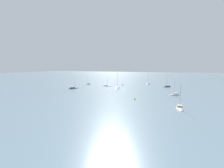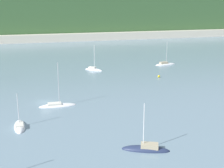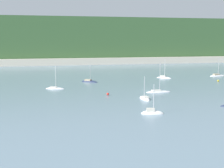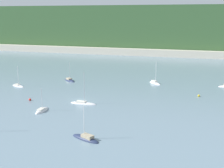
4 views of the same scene
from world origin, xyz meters
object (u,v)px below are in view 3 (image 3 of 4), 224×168
object	(u,v)px
sailboat_0	(164,78)
sailboat_7	(217,76)
sailboat_1	(158,92)
sailboat_6	(89,82)
sailboat_5	(152,113)
sailboat_4	(145,99)
mooring_buoy_0	(218,81)
sailboat_2	(55,89)
mooring_buoy_1	(108,94)

from	to	relation	value
sailboat_0	sailboat_7	world-z (taller)	sailboat_0
sailboat_1	sailboat_6	size ratio (longest dim) A/B	1.23
sailboat_5	sailboat_1	bearing A→B (deg)	82.27
sailboat_4	sailboat_6	bearing A→B (deg)	12.57
mooring_buoy_0	sailboat_2	bearing A→B (deg)	-176.23
sailboat_4	mooring_buoy_0	world-z (taller)	sailboat_4
mooring_buoy_0	sailboat_1	bearing A→B (deg)	-150.38
sailboat_5	sailboat_6	xyz separation A→B (m)	(-6.20, 60.62, -0.02)
sailboat_2	sailboat_6	size ratio (longest dim) A/B	0.98
sailboat_0	sailboat_2	world-z (taller)	sailboat_0
sailboat_7	sailboat_5	bearing A→B (deg)	-137.65
sailboat_4	mooring_buoy_1	world-z (taller)	sailboat_4
sailboat_4	sailboat_7	xyz separation A→B (m)	(54.84, 49.76, 0.06)
sailboat_6	sailboat_1	bearing A→B (deg)	-19.18
sailboat_5	mooring_buoy_1	xyz separation A→B (m)	(-5.21, 27.40, 0.29)
sailboat_5	mooring_buoy_0	xyz separation A→B (m)	(48.16, 49.44, 0.25)
sailboat_0	sailboat_1	xyz separation A→B (m)	(-17.01, -36.71, -0.04)
sailboat_1	mooring_buoy_1	world-z (taller)	sailboat_1
sailboat_2	mooring_buoy_1	xyz separation A→B (m)	(16.20, -17.45, 0.32)
sailboat_7	mooring_buoy_1	xyz separation A→B (m)	(-64.39, -40.76, 0.28)
sailboat_6	sailboat_7	bearing A→B (deg)	45.86
sailboat_1	sailboat_2	size ratio (longest dim) A/B	1.26
sailboat_5	sailboat_6	size ratio (longest dim) A/B	0.92
sailboat_0	sailboat_4	xyz separation A→B (m)	(-25.63, -47.74, -0.07)
sailboat_5	sailboat_6	world-z (taller)	sailboat_6
sailboat_5	sailboat_0	bearing A→B (deg)	81.66
sailboat_5	sailboat_7	size ratio (longest dim) A/B	0.86
sailboat_4	sailboat_6	world-z (taller)	sailboat_6
mooring_buoy_1	sailboat_4	bearing A→B (deg)	-43.30
sailboat_2	mooring_buoy_1	size ratio (longest dim) A/B	10.66
sailboat_1	sailboat_7	xyz separation A→B (m)	(46.22, 38.74, 0.03)
sailboat_2	sailboat_4	bearing A→B (deg)	-24.44
sailboat_7	sailboat_6	bearing A→B (deg)	179.89
sailboat_2	sailboat_6	xyz separation A→B (m)	(15.21, 15.76, 0.02)
sailboat_6	mooring_buoy_1	world-z (taller)	sailboat_6
mooring_buoy_0	sailboat_6	bearing A→B (deg)	168.38
sailboat_4	sailboat_5	xyz separation A→B (m)	(-4.34, -18.40, 0.06)
sailboat_1	mooring_buoy_1	size ratio (longest dim) A/B	13.44
sailboat_0	sailboat_7	xyz separation A→B (m)	(29.21, 2.03, -0.01)
sailboat_0	sailboat_7	size ratio (longest dim) A/B	1.01
sailboat_7	mooring_buoy_0	xyz separation A→B (m)	(-11.02, -18.72, 0.25)
sailboat_2	mooring_buoy_1	bearing A→B (deg)	-25.80
sailboat_1	mooring_buoy_0	distance (m)	40.49
mooring_buoy_0	sailboat_0	bearing A→B (deg)	137.45
sailboat_2	sailboat_7	xyz separation A→B (m)	(80.59, 23.31, 0.04)
sailboat_0	mooring_buoy_1	distance (m)	52.33
sailboat_2	sailboat_4	xyz separation A→B (m)	(25.75, -26.45, -0.02)
sailboat_2	sailboat_7	distance (m)	83.89
sailboat_6	sailboat_7	distance (m)	65.81
sailboat_5	sailboat_6	bearing A→B (deg)	111.87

